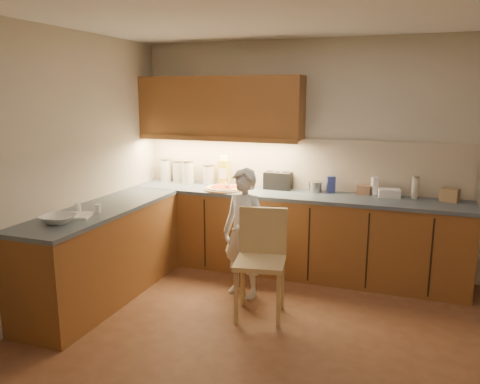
{
  "coord_description": "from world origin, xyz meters",
  "views": [
    {
      "loc": [
        0.81,
        -3.28,
        2.0
      ],
      "look_at": [
        -0.8,
        1.2,
        1.0
      ],
      "focal_mm": 35.0,
      "sensor_mm": 36.0,
      "label": 1
    }
  ],
  "objects_px": {
    "oil_jug": "(224,172)",
    "pizza_on_board": "(224,188)",
    "toaster": "(278,181)",
    "wooden_chair": "(261,254)",
    "child": "(244,233)"
  },
  "relations": [
    {
      "from": "wooden_chair",
      "to": "toaster",
      "type": "bearing_deg",
      "value": 88.65
    },
    {
      "from": "child",
      "to": "toaster",
      "type": "distance_m",
      "value": 1.02
    },
    {
      "from": "wooden_chair",
      "to": "toaster",
      "type": "xyz_separation_m",
      "value": [
        -0.2,
        1.27,
        0.45
      ]
    },
    {
      "from": "pizza_on_board",
      "to": "oil_jug",
      "type": "relative_size",
      "value": 1.23
    },
    {
      "from": "child",
      "to": "wooden_chair",
      "type": "relative_size",
      "value": 1.32
    },
    {
      "from": "oil_jug",
      "to": "toaster",
      "type": "relative_size",
      "value": 1.15
    },
    {
      "from": "pizza_on_board",
      "to": "toaster",
      "type": "height_order",
      "value": "toaster"
    },
    {
      "from": "toaster",
      "to": "child",
      "type": "bearing_deg",
      "value": -92.93
    },
    {
      "from": "oil_jug",
      "to": "toaster",
      "type": "height_order",
      "value": "oil_jug"
    },
    {
      "from": "oil_jug",
      "to": "pizza_on_board",
      "type": "bearing_deg",
      "value": -68.91
    },
    {
      "from": "oil_jug",
      "to": "wooden_chair",
      "type": "bearing_deg",
      "value": -55.56
    },
    {
      "from": "toaster",
      "to": "wooden_chair",
      "type": "bearing_deg",
      "value": -78.98
    },
    {
      "from": "child",
      "to": "oil_jug",
      "type": "distance_m",
      "value": 1.17
    },
    {
      "from": "pizza_on_board",
      "to": "oil_jug",
      "type": "bearing_deg",
      "value": 111.09
    },
    {
      "from": "child",
      "to": "oil_jug",
      "type": "xyz_separation_m",
      "value": [
        -0.57,
        0.92,
        0.44
      ]
    }
  ]
}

